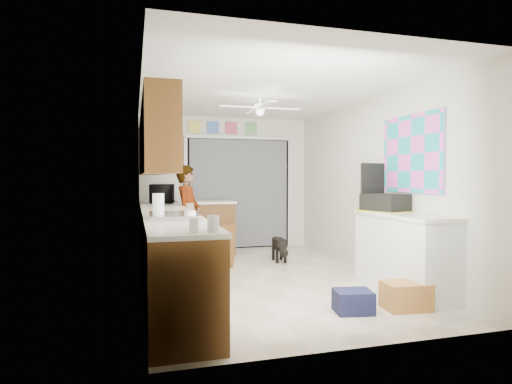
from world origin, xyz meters
TOP-DOWN VIEW (x-y plane):
  - floor at (0.00, 0.00)m, footprint 5.00×5.00m
  - ceiling at (0.00, 0.00)m, footprint 5.00×5.00m
  - wall_back at (0.00, 2.50)m, footprint 3.20×0.00m
  - wall_front at (0.00, -2.50)m, footprint 3.20×0.00m
  - wall_left at (-1.60, 0.00)m, footprint 0.00×5.00m
  - wall_right at (1.60, 0.00)m, footprint 0.00×5.00m
  - left_base_cabinets at (-1.30, 0.00)m, footprint 0.60×4.80m
  - left_countertop at (-1.29, 0.00)m, footprint 0.62×4.80m
  - upper_cabinets at (-1.44, 0.20)m, footprint 0.32×4.00m
  - sink_basin at (-1.29, -1.00)m, footprint 0.50×0.76m
  - faucet at (-1.48, -1.00)m, footprint 0.03×0.03m
  - peninsula_base at (-0.50, 2.00)m, footprint 1.00×0.60m
  - peninsula_top at (-0.50, 2.00)m, footprint 1.04×0.64m
  - back_opening_recess at (0.25, 2.47)m, footprint 2.00×0.06m
  - curtain_panel at (0.25, 2.43)m, footprint 1.90×0.03m
  - door_trim_left at (-0.77, 2.44)m, footprint 0.06×0.04m
  - door_trim_right at (1.27, 2.44)m, footprint 0.06×0.04m
  - door_trim_head at (0.25, 2.44)m, footprint 2.10×0.04m
  - header_frame_0 at (-0.60, 2.47)m, footprint 0.22×0.02m
  - header_frame_1 at (-0.25, 2.47)m, footprint 0.22×0.02m
  - header_frame_2 at (0.10, 2.47)m, footprint 0.22×0.02m
  - header_frame_3 at (0.50, 2.47)m, footprint 0.22×0.02m
  - route66_sign at (-0.95, 2.47)m, footprint 0.22×0.02m
  - right_counter_base at (1.35, -1.20)m, footprint 0.50×1.40m
  - right_counter_top at (1.34, -1.20)m, footprint 0.54×1.44m
  - abstract_painting at (1.58, -1.00)m, footprint 0.03×1.15m
  - ceiling_fan at (0.00, 0.20)m, footprint 1.14×1.14m
  - microwave at (-1.24, 1.62)m, footprint 0.44×0.60m
  - cup at (-1.15, -1.25)m, footprint 0.12×0.12m
  - jar_a at (-1.10, -2.25)m, footprint 0.12×0.12m
  - jar_b at (-1.25, -2.25)m, footprint 0.09×0.09m
  - paper_towel_roll at (-1.45, -0.98)m, footprint 0.13×0.13m
  - suitcase at (1.32, -0.84)m, footprint 0.51×0.59m
  - suitcase_rim at (1.32, -0.84)m, footprint 0.59×0.68m
  - suitcase_lid at (1.32, -0.55)m, footprint 0.41×0.15m
  - cardboard_box at (1.00, -1.73)m, footprint 0.48×0.39m
  - navy_crate at (0.43, -1.68)m, footprint 0.41×0.36m
  - cabinet_door_panel at (-0.48, 0.65)m, footprint 0.47×0.23m
  - man at (-0.90, 1.04)m, footprint 0.57×0.67m
  - dog at (0.56, 0.99)m, footprint 0.28×0.55m

SIDE VIEW (x-z plane):
  - floor at x=0.00m, z-range 0.00..0.00m
  - navy_crate at x=0.43m, z-range 0.00..0.22m
  - cardboard_box at x=1.00m, z-range 0.00..0.28m
  - dog at x=0.56m, z-range 0.00..0.42m
  - cabinet_door_panel at x=-0.48m, z-range 0.00..0.67m
  - left_base_cabinets at x=-1.30m, z-range 0.00..0.90m
  - peninsula_base at x=-0.50m, z-range 0.00..0.90m
  - right_counter_base at x=1.35m, z-range 0.00..0.90m
  - man at x=-0.90m, z-range 0.00..1.54m
  - left_countertop at x=-1.29m, z-range 0.90..0.94m
  - peninsula_top at x=-0.50m, z-range 0.90..0.94m
  - right_counter_top at x=1.34m, z-range 0.90..0.94m
  - suitcase_rim at x=1.32m, z-range 0.93..0.95m
  - sink_basin at x=-1.29m, z-range 0.92..0.98m
  - cup at x=-1.15m, z-range 0.94..1.03m
  - jar_b at x=-1.25m, z-range 0.94..1.05m
  - jar_a at x=-1.10m, z-range 0.94..1.07m
  - suitcase at x=1.32m, z-range 0.94..1.16m
  - faucet at x=-1.48m, z-range 0.94..1.16m
  - back_opening_recess at x=0.25m, z-range 0.00..2.10m
  - door_trim_left at x=-0.77m, z-range 0.00..2.10m
  - door_trim_right at x=1.27m, z-range 0.00..2.10m
  - curtain_panel at x=0.25m, z-range 0.03..2.08m
  - paper_towel_roll at x=-1.45m, z-range 0.94..1.20m
  - microwave at x=-1.24m, z-range 0.94..1.25m
  - wall_back at x=0.00m, z-range -0.35..2.85m
  - wall_front at x=0.00m, z-range -0.35..2.85m
  - wall_left at x=-1.60m, z-range -1.25..3.75m
  - wall_right at x=1.60m, z-range -1.25..3.75m
  - suitcase_lid at x=1.32m, z-range 1.05..1.55m
  - abstract_painting at x=1.58m, z-range 1.17..2.12m
  - upper_cabinets at x=-1.44m, z-range 1.40..2.20m
  - door_trim_head at x=0.25m, z-range 2.09..2.15m
  - header_frame_0 at x=-0.60m, z-range 2.19..2.41m
  - header_frame_1 at x=-0.25m, z-range 2.19..2.41m
  - header_frame_2 at x=0.10m, z-range 2.19..2.41m
  - header_frame_3 at x=0.50m, z-range 2.19..2.41m
  - route66_sign at x=-0.95m, z-range 2.17..2.43m
  - ceiling_fan at x=0.00m, z-range 2.20..2.44m
  - ceiling at x=0.00m, z-range 2.50..2.50m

